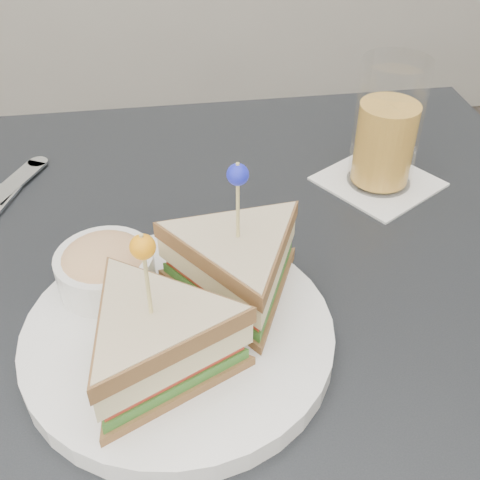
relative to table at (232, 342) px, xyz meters
name	(u,v)px	position (x,y,z in m)	size (l,w,h in m)	color
table	(232,342)	(0.00, 0.00, 0.00)	(0.80, 0.80, 0.75)	black
plate_meal	(185,305)	(-0.05, -0.06, 0.12)	(0.30, 0.28, 0.16)	white
drink_set	(386,132)	(0.20, 0.16, 0.14)	(0.16, 0.16, 0.15)	white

